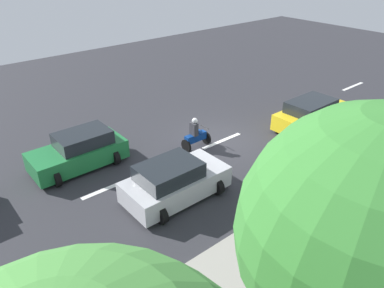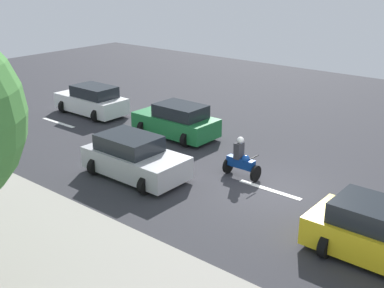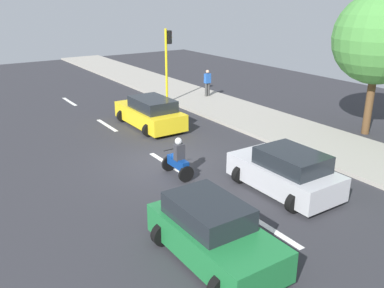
{
  "view_description": "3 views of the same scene",
  "coord_description": "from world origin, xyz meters",
  "px_view_note": "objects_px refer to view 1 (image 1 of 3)",
  "views": [
    {
      "loc": [
        11.11,
        -11.11,
        8.35
      ],
      "look_at": [
        1.65,
        -3.24,
        1.65
      ],
      "focal_mm": 34.59,
      "sensor_mm": 36.0,
      "label": 1
    },
    {
      "loc": [
        13.38,
        7.54,
        7.24
      ],
      "look_at": [
        1.12,
        -2.55,
        1.41
      ],
      "focal_mm": 45.38,
      "sensor_mm": 36.0,
      "label": 2
    },
    {
      "loc": [
        -7.63,
        -13.39,
        6.37
      ],
      "look_at": [
        0.2,
        -1.61,
        1.24
      ],
      "focal_mm": 38.81,
      "sensor_mm": 36.0,
      "label": 3
    }
  ],
  "objects_px": {
    "street_tree_center": "(369,236)",
    "car_silver": "(174,181)",
    "motorcycle": "(196,135)",
    "car_green": "(79,151)",
    "car_yellow_cab": "(312,114)"
  },
  "relations": [
    {
      "from": "street_tree_center",
      "to": "car_silver",
      "type": "bearing_deg",
      "value": 163.39
    },
    {
      "from": "motorcycle",
      "to": "car_silver",
      "type": "bearing_deg",
      "value": -51.85
    },
    {
      "from": "motorcycle",
      "to": "car_green",
      "type": "bearing_deg",
      "value": -111.8
    },
    {
      "from": "car_green",
      "to": "street_tree_center",
      "type": "distance_m",
      "value": 12.57
    },
    {
      "from": "car_silver",
      "to": "car_yellow_cab",
      "type": "bearing_deg",
      "value": 91.98
    },
    {
      "from": "car_silver",
      "to": "street_tree_center",
      "type": "distance_m",
      "value": 8.89
    },
    {
      "from": "car_yellow_cab",
      "to": "street_tree_center",
      "type": "xyz_separation_m",
      "value": [
        7.89,
        -11.32,
        4.05
      ]
    },
    {
      "from": "car_yellow_cab",
      "to": "motorcycle",
      "type": "relative_size",
      "value": 2.88
    },
    {
      "from": "motorcycle",
      "to": "car_yellow_cab",
      "type": "bearing_deg",
      "value": 70.87
    },
    {
      "from": "car_green",
      "to": "motorcycle",
      "type": "bearing_deg",
      "value": 68.2
    },
    {
      "from": "car_yellow_cab",
      "to": "car_silver",
      "type": "distance_m",
      "value": 9.06
    },
    {
      "from": "car_silver",
      "to": "street_tree_center",
      "type": "relative_size",
      "value": 0.59
    },
    {
      "from": "car_yellow_cab",
      "to": "car_silver",
      "type": "bearing_deg",
      "value": -88.02
    },
    {
      "from": "car_silver",
      "to": "car_green",
      "type": "height_order",
      "value": "same"
    },
    {
      "from": "car_silver",
      "to": "car_green",
      "type": "bearing_deg",
      "value": -158.27
    }
  ]
}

